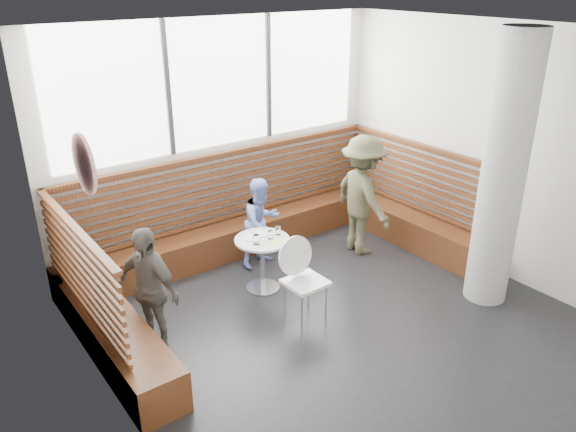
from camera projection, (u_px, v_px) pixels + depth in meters
room at (345, 194)px, 5.78m from camera, size 5.00×5.00×3.20m
booth at (254, 238)px, 7.56m from camera, size 5.00×2.50×1.44m
concrete_column at (503, 174)px, 6.34m from camera, size 0.50×0.50×3.20m
wall_art at (84, 164)px, 4.44m from camera, size 0.03×0.50×0.50m
cafe_table at (262, 253)px, 6.94m from camera, size 0.68×0.68×0.70m
cafe_chair at (302, 272)px, 6.36m from camera, size 0.46×0.45×0.97m
adult_man at (363, 196)px, 7.77m from camera, size 0.79×1.18×1.70m
child_back at (262, 222)px, 7.52m from camera, size 0.66×0.55×1.23m
child_left at (149, 289)px, 5.79m from camera, size 0.60×0.88×1.39m
plate_near at (252, 238)px, 6.88m from camera, size 0.22×0.22×0.02m
plate_far at (261, 234)px, 6.98m from camera, size 0.20×0.20×0.01m
glass_left at (256, 239)px, 6.71m from camera, size 0.08×0.08×0.12m
glass_mid at (270, 235)px, 6.85m from camera, size 0.07×0.07×0.10m
glass_right at (278, 230)px, 6.96m from camera, size 0.07×0.07×0.11m
menu_card at (276, 243)px, 6.76m from camera, size 0.24×0.21×0.00m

